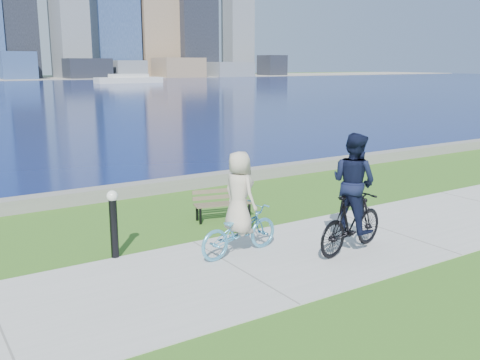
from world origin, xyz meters
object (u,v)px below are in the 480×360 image
object	(u,v)px
bollard_lamp	(113,220)
cyclist_man	(353,203)
park_bench	(222,201)
cyclist_woman	(239,217)

from	to	relation	value
bollard_lamp	cyclist_man	size ratio (longest dim) A/B	0.57
bollard_lamp	cyclist_man	bearing A→B (deg)	-28.52
park_bench	cyclist_woman	bearing A→B (deg)	-99.44
cyclist_woman	cyclist_man	distance (m)	2.21
cyclist_man	cyclist_woman	bearing A→B (deg)	50.40
park_bench	cyclist_man	bearing A→B (deg)	-60.00
park_bench	cyclist_man	distance (m)	3.49
bollard_lamp	park_bench	bearing A→B (deg)	20.19
park_bench	bollard_lamp	xyz separation A→B (m)	(-3.05, -1.12, 0.33)
park_bench	cyclist_woman	size ratio (longest dim) A/B	0.72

